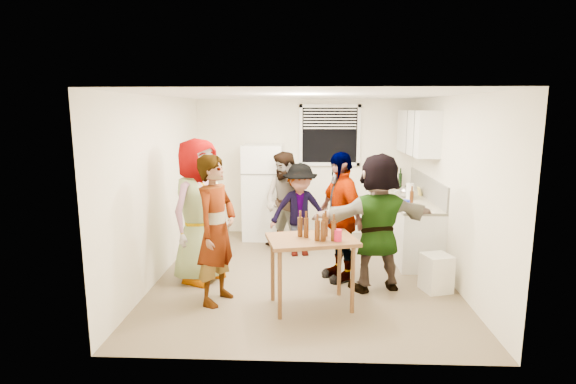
{
  "coord_description": "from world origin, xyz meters",
  "views": [
    {
      "loc": [
        0.04,
        -6.08,
        2.31
      ],
      "look_at": [
        -0.23,
        0.24,
        1.15
      ],
      "focal_mm": 28.0,
      "sensor_mm": 36.0,
      "label": 1
    }
  ],
  "objects_px": {
    "trash_bin": "(436,272)",
    "serving_table": "(311,306)",
    "guest_back_right": "(300,255)",
    "guest_grey": "(201,279)",
    "guest_orange": "(375,288)",
    "refrigerator": "(263,192)",
    "wine_bottle": "(400,188)",
    "red_cup": "(337,241)",
    "blue_cup": "(406,209)",
    "guest_black": "(339,278)",
    "guest_stripe": "(218,301)",
    "beer_bottle_counter": "(411,206)",
    "kettle": "(405,197)",
    "beer_bottle_table": "(325,236)",
    "guest_back_left": "(286,250)"
  },
  "relations": [
    {
      "from": "blue_cup",
      "to": "guest_grey",
      "type": "xyz_separation_m",
      "value": [
        -2.89,
        -0.57,
        -0.9
      ]
    },
    {
      "from": "red_cup",
      "to": "guest_back_right",
      "type": "xyz_separation_m",
      "value": [
        -0.46,
        2.03,
        -0.85
      ]
    },
    {
      "from": "guest_black",
      "to": "guest_back_right",
      "type": "bearing_deg",
      "value": -174.82
    },
    {
      "from": "guest_orange",
      "to": "refrigerator",
      "type": "bearing_deg",
      "value": -69.2
    },
    {
      "from": "trash_bin",
      "to": "guest_black",
      "type": "distance_m",
      "value": 1.31
    },
    {
      "from": "guest_back_right",
      "to": "guest_orange",
      "type": "distance_m",
      "value": 1.68
    },
    {
      "from": "wine_bottle",
      "to": "blue_cup",
      "type": "height_order",
      "value": "wine_bottle"
    },
    {
      "from": "red_cup",
      "to": "guest_stripe",
      "type": "bearing_deg",
      "value": 171.7
    },
    {
      "from": "guest_back_right",
      "to": "guest_grey",
      "type": "bearing_deg",
      "value": -150.58
    },
    {
      "from": "trash_bin",
      "to": "guest_back_right",
      "type": "relative_size",
      "value": 0.33
    },
    {
      "from": "trash_bin",
      "to": "guest_stripe",
      "type": "distance_m",
      "value": 2.8
    },
    {
      "from": "kettle",
      "to": "guest_black",
      "type": "height_order",
      "value": "kettle"
    },
    {
      "from": "serving_table",
      "to": "beer_bottle_table",
      "type": "distance_m",
      "value": 0.86
    },
    {
      "from": "serving_table",
      "to": "guest_stripe",
      "type": "xyz_separation_m",
      "value": [
        -1.14,
        0.1,
        0.0
      ]
    },
    {
      "from": "trash_bin",
      "to": "serving_table",
      "type": "xyz_separation_m",
      "value": [
        -1.62,
        -0.54,
        -0.25
      ]
    },
    {
      "from": "serving_table",
      "to": "guest_back_left",
      "type": "relative_size",
      "value": 0.61
    },
    {
      "from": "guest_grey",
      "to": "guest_orange",
      "type": "bearing_deg",
      "value": -66.83
    },
    {
      "from": "blue_cup",
      "to": "serving_table",
      "type": "relative_size",
      "value": 0.13
    },
    {
      "from": "blue_cup",
      "to": "guest_black",
      "type": "distance_m",
      "value": 1.41
    },
    {
      "from": "wine_bottle",
      "to": "guest_grey",
      "type": "relative_size",
      "value": 0.14
    },
    {
      "from": "guest_grey",
      "to": "guest_back_left",
      "type": "distance_m",
      "value": 1.77
    },
    {
      "from": "trash_bin",
      "to": "beer_bottle_table",
      "type": "height_order",
      "value": "beer_bottle_table"
    },
    {
      "from": "wine_bottle",
      "to": "red_cup",
      "type": "xyz_separation_m",
      "value": [
        -1.36,
        -3.28,
        -0.05
      ]
    },
    {
      "from": "beer_bottle_counter",
      "to": "guest_black",
      "type": "bearing_deg",
      "value": -148.7
    },
    {
      "from": "blue_cup",
      "to": "red_cup",
      "type": "distance_m",
      "value": 1.83
    },
    {
      "from": "beer_bottle_counter",
      "to": "blue_cup",
      "type": "distance_m",
      "value": 0.26
    },
    {
      "from": "guest_back_left",
      "to": "guest_back_right",
      "type": "relative_size",
      "value": 1.11
    },
    {
      "from": "wine_bottle",
      "to": "beer_bottle_counter",
      "type": "height_order",
      "value": "wine_bottle"
    },
    {
      "from": "beer_bottle_table",
      "to": "kettle",
      "type": "bearing_deg",
      "value": 57.25
    },
    {
      "from": "kettle",
      "to": "serving_table",
      "type": "relative_size",
      "value": 0.25
    },
    {
      "from": "kettle",
      "to": "guest_back_right",
      "type": "bearing_deg",
      "value": -157.96
    },
    {
      "from": "guest_orange",
      "to": "serving_table",
      "type": "bearing_deg",
      "value": 19.48
    },
    {
      "from": "guest_stripe",
      "to": "trash_bin",
      "type": "bearing_deg",
      "value": -60.01
    },
    {
      "from": "blue_cup",
      "to": "guest_black",
      "type": "bearing_deg",
      "value": -155.56
    },
    {
      "from": "kettle",
      "to": "guest_orange",
      "type": "distance_m",
      "value": 2.02
    },
    {
      "from": "guest_back_left",
      "to": "red_cup",
      "type": "bearing_deg",
      "value": -39.09
    },
    {
      "from": "trash_bin",
      "to": "guest_back_left",
      "type": "relative_size",
      "value": 0.29
    },
    {
      "from": "refrigerator",
      "to": "kettle",
      "type": "distance_m",
      "value": 2.5
    },
    {
      "from": "beer_bottle_table",
      "to": "guest_back_left",
      "type": "xyz_separation_m",
      "value": [
        -0.57,
        2.09,
        -0.85
      ]
    },
    {
      "from": "red_cup",
      "to": "guest_back_right",
      "type": "distance_m",
      "value": 2.25
    },
    {
      "from": "trash_bin",
      "to": "guest_back_right",
      "type": "height_order",
      "value": "trash_bin"
    },
    {
      "from": "red_cup",
      "to": "guest_orange",
      "type": "distance_m",
      "value": 1.22
    },
    {
      "from": "beer_bottle_table",
      "to": "guest_grey",
      "type": "xyz_separation_m",
      "value": [
        -1.67,
        0.71,
        -0.85
      ]
    },
    {
      "from": "kettle",
      "to": "guest_orange",
      "type": "relative_size",
      "value": 0.14
    },
    {
      "from": "red_cup",
      "to": "guest_black",
      "type": "height_order",
      "value": "red_cup"
    },
    {
      "from": "refrigerator",
      "to": "guest_back_left",
      "type": "height_order",
      "value": "refrigerator"
    },
    {
      "from": "blue_cup",
      "to": "guest_back_left",
      "type": "height_order",
      "value": "blue_cup"
    },
    {
      "from": "guest_black",
      "to": "refrigerator",
      "type": "bearing_deg",
      "value": -172.32
    },
    {
      "from": "wine_bottle",
      "to": "red_cup",
      "type": "bearing_deg",
      "value": -112.49
    },
    {
      "from": "serving_table",
      "to": "guest_black",
      "type": "relative_size",
      "value": 0.57
    }
  ]
}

